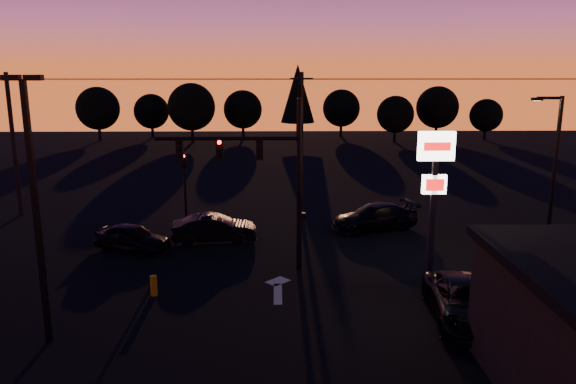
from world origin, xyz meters
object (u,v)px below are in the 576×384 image
pylon_sign (435,177)px  bollard (154,286)px  car_left (132,238)px  car_right (375,217)px  car_mid (214,228)px  parking_lot_light (34,195)px  suv_parked (465,302)px  streetlight (553,170)px  secondary_signal (185,179)px  traffic_signal_mast (264,166)px

pylon_sign → bollard: bearing=-177.4°
car_left → car_right: bearing=-51.5°
car_left → car_mid: car_mid is taller
parking_lot_light → car_mid: size_ratio=2.02×
suv_parked → car_right: bearing=100.8°
parking_lot_light → car_right: (13.68, 13.40, -4.52)m
parking_lot_light → bollard: size_ratio=10.61×
pylon_sign → bollard: size_ratio=7.89×
parking_lot_light → streetlight: bearing=21.7°
car_left → suv_parked: size_ratio=0.77×
car_right → car_mid: bearing=-96.7°
bollard → suv_parked: (12.25, -2.56, 0.31)m
car_left → suv_parked: bearing=-96.6°
pylon_sign → secondary_signal: bearing=140.2°
traffic_signal_mast → car_right: 9.90m
traffic_signal_mast → car_right: bearing=45.6°
traffic_signal_mast → car_left: traffic_signal_mast is taller
parking_lot_light → car_mid: parking_lot_light is taller
secondary_signal → pylon_sign: (12.00, -9.99, 2.05)m
pylon_sign → streetlight: 8.00m
secondary_signal → traffic_signal_mast: bearing=-56.8°
secondary_signal → car_left: bearing=-113.7°
streetlight → traffic_signal_mast: bearing=-173.9°
traffic_signal_mast → car_mid: size_ratio=1.90×
streetlight → suv_parked: 10.21m
streetlight → bollard: bearing=-166.3°
secondary_signal → suv_parked: secondary_signal is taller
traffic_signal_mast → parking_lot_light: (-7.40, -6.99, 0.33)m
pylon_sign → streetlight: size_ratio=0.85×
traffic_signal_mast → suv_parked: traffic_signal_mast is taller
car_mid → car_right: car_right is taller
streetlight → car_right: streetlight is taller
secondary_signal → suv_parked: bearing=-46.2°
bollard → suv_parked: bearing=-11.8°
streetlight → car_right: 9.86m
secondary_signal → parking_lot_light: (-2.50, -14.49, 2.41)m
bollard → car_mid: 7.48m
bollard → secondary_signal: bearing=91.7°
traffic_signal_mast → pylon_sign: 7.52m
streetlight → car_left: bearing=176.4°
bollard → suv_parked: size_ratio=0.16×
parking_lot_light → pylon_sign: bearing=17.2°
traffic_signal_mast → car_right: size_ratio=1.66×
car_right → suv_parked: bearing=-13.5°
secondary_signal → car_mid: 4.39m
streetlight → bollard: 19.56m
car_right → traffic_signal_mast: bearing=-64.5°
traffic_signal_mast → parking_lot_light: size_ratio=0.94×
traffic_signal_mast → pylon_sign: size_ratio=1.26×
bollard → car_left: 6.31m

